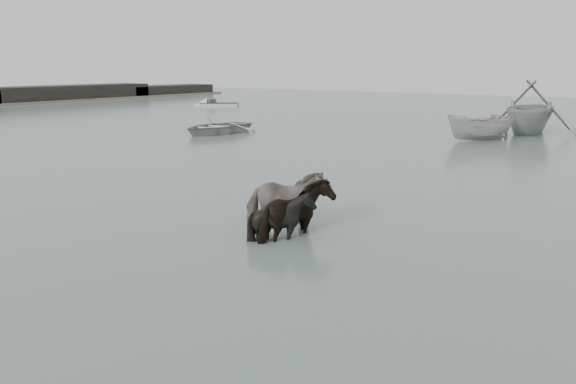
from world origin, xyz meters
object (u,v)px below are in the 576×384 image
(pony_pinto, at_px, (285,191))
(pony_dark, at_px, (298,202))
(pony_black, at_px, (282,209))
(rowboat_lead, at_px, (216,125))

(pony_pinto, xyz_separation_m, pony_dark, (0.87, -0.70, 0.00))
(pony_dark, bearing_deg, pony_pinto, 35.72)
(pony_pinto, relative_size, pony_dark, 1.18)
(pony_pinto, xyz_separation_m, pony_black, (0.64, -1.02, -0.14))
(pony_dark, xyz_separation_m, pony_black, (-0.22, -0.32, -0.14))
(rowboat_lead, bearing_deg, pony_black, -40.39)
(pony_pinto, distance_m, rowboat_lead, 19.88)
(pony_pinto, distance_m, pony_dark, 1.11)
(pony_pinto, distance_m, pony_black, 1.21)
(pony_pinto, height_order, pony_black, pony_pinto)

